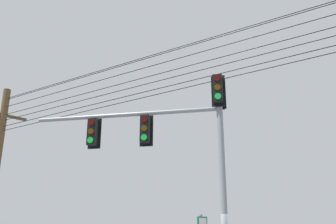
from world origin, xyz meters
TOP-DOWN VIEW (x-y plane):
  - signal_mast_assembly at (-0.91, 0.84)m, footprint 3.73×5.78m
  - overhead_wire_span at (0.02, -1.41)m, footprint 5.18×23.41m

SIDE VIEW (x-z plane):
  - signal_mast_assembly at x=-0.91m, z-range 1.49..8.29m
  - overhead_wire_span at x=0.02m, z-range 6.49..8.65m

